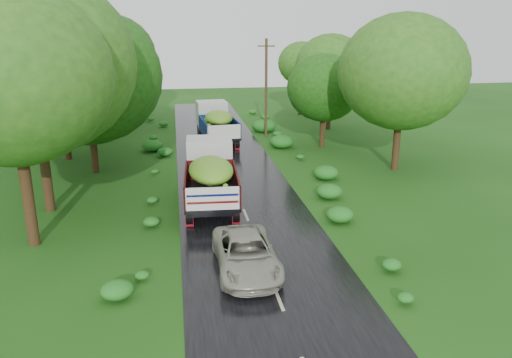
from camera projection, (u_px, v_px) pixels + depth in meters
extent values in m
plane|color=#17410D|center=(279.00, 299.00, 17.11)|extent=(120.00, 120.00, 0.00)
cube|color=black|center=(255.00, 240.00, 21.82)|extent=(6.50, 80.00, 0.02)
cube|color=#BFB78C|center=(279.00, 298.00, 17.10)|extent=(0.12, 1.60, 0.00)
cube|color=#BFB78C|center=(259.00, 249.00, 20.87)|extent=(0.12, 1.60, 0.00)
cube|color=#BFB78C|center=(246.00, 215.00, 24.64)|extent=(0.12, 1.60, 0.00)
cube|color=#BFB78C|center=(236.00, 189.00, 28.42)|extent=(0.12, 1.60, 0.00)
cube|color=#BFB78C|center=(228.00, 170.00, 32.19)|extent=(0.12, 1.60, 0.00)
cube|color=#BFB78C|center=(222.00, 155.00, 35.96)|extent=(0.12, 1.60, 0.00)
cube|color=#BFB78C|center=(218.00, 143.00, 39.73)|extent=(0.12, 1.60, 0.00)
cube|color=#BFB78C|center=(214.00, 132.00, 43.50)|extent=(0.12, 1.60, 0.00)
cube|color=#BFB78C|center=(210.00, 124.00, 47.27)|extent=(0.12, 1.60, 0.00)
cube|color=#BFB78C|center=(207.00, 117.00, 51.04)|extent=(0.12, 1.60, 0.00)
cube|color=#BFB78C|center=(205.00, 110.00, 54.82)|extent=(0.12, 1.60, 0.00)
cube|color=black|center=(211.00, 192.00, 25.81)|extent=(2.24, 6.37, 0.31)
cylinder|color=black|center=(191.00, 182.00, 27.91)|extent=(0.37, 1.13, 1.12)
cylinder|color=black|center=(229.00, 181.00, 28.14)|extent=(0.37, 1.13, 1.12)
cylinder|color=black|center=(190.00, 205.00, 24.39)|extent=(0.37, 1.13, 1.12)
cylinder|color=black|center=(234.00, 204.00, 24.62)|extent=(0.37, 1.13, 1.12)
cylinder|color=black|center=(189.00, 214.00, 23.31)|extent=(0.37, 1.13, 1.12)
cylinder|color=black|center=(236.00, 212.00, 23.53)|extent=(0.37, 1.13, 1.12)
cube|color=maroon|center=(189.00, 222.00, 23.02)|extent=(0.38, 0.06, 0.50)
cube|color=maroon|center=(236.00, 220.00, 23.25)|extent=(0.38, 0.06, 0.50)
cube|color=silver|center=(209.00, 157.00, 27.83)|extent=(2.57, 2.24, 2.12)
cube|color=black|center=(212.00, 195.00, 24.63)|extent=(2.80, 4.92, 0.18)
cube|color=#4F0E0E|center=(186.00, 184.00, 24.31)|extent=(0.33, 4.79, 1.06)
cube|color=#4F0E0E|center=(236.00, 182.00, 24.57)|extent=(0.33, 4.79, 1.06)
cube|color=#4F0E0E|center=(210.00, 170.00, 26.68)|extent=(2.57, 0.22, 1.06)
cube|color=silver|center=(213.00, 199.00, 22.21)|extent=(2.57, 0.22, 1.06)
ellipsoid|color=#408818|center=(211.00, 170.00, 24.25)|extent=(2.36, 4.13, 1.12)
cube|color=black|center=(217.00, 134.00, 39.59)|extent=(2.37, 6.32, 0.31)
cylinder|color=black|center=(200.00, 131.00, 41.49)|extent=(0.39, 1.12, 1.10)
cylinder|color=black|center=(225.00, 130.00, 41.97)|extent=(0.39, 1.12, 1.10)
cylinder|color=black|center=(206.00, 140.00, 38.10)|extent=(0.39, 1.12, 1.10)
cylinder|color=black|center=(233.00, 139.00, 38.58)|extent=(0.39, 1.12, 1.10)
cylinder|color=black|center=(208.00, 144.00, 37.05)|extent=(0.39, 1.12, 1.10)
cylinder|color=black|center=(236.00, 142.00, 37.53)|extent=(0.39, 1.12, 1.10)
cube|color=maroon|center=(209.00, 148.00, 36.78)|extent=(0.38, 0.07, 0.49)
cube|color=maroon|center=(237.00, 146.00, 37.26)|extent=(0.38, 0.07, 0.49)
cube|color=silver|center=(212.00, 114.00, 41.53)|extent=(2.58, 2.27, 2.09)
cube|color=black|center=(219.00, 134.00, 38.45)|extent=(2.89, 4.91, 0.18)
cube|color=navy|center=(203.00, 127.00, 38.00)|extent=(0.46, 4.72, 1.04)
cube|color=navy|center=(235.00, 125.00, 38.55)|extent=(0.46, 4.72, 1.04)
cube|color=navy|center=(214.00, 121.00, 40.42)|extent=(2.53, 0.29, 1.04)
cube|color=silver|center=(224.00, 132.00, 36.12)|extent=(2.53, 0.29, 1.04)
ellipsoid|color=#408818|center=(219.00, 118.00, 38.08)|extent=(2.43, 4.12, 1.10)
imported|color=#A1A18F|center=(246.00, 254.00, 18.90)|extent=(2.28, 4.88, 1.35)
cylinder|color=#382616|center=(266.00, 89.00, 40.93)|extent=(0.25, 0.25, 7.98)
cube|color=#382616|center=(266.00, 46.00, 39.93)|extent=(1.40, 0.30, 0.10)
cylinder|color=black|center=(22.00, 153.00, 20.15)|extent=(0.48, 0.48, 8.13)
ellipsoid|color=#19420C|center=(10.00, 75.00, 19.23)|extent=(3.97, 3.97, 3.58)
cylinder|color=black|center=(40.00, 130.00, 24.08)|extent=(0.48, 0.48, 8.31)
ellipsoid|color=#19420C|center=(32.00, 63.00, 23.15)|extent=(4.39, 4.39, 3.95)
cylinder|color=black|center=(91.00, 119.00, 30.82)|extent=(0.44, 0.44, 6.82)
ellipsoid|color=#19420C|center=(87.00, 77.00, 30.05)|extent=(4.26, 4.26, 3.83)
cylinder|color=black|center=(62.00, 104.00, 33.80)|extent=(0.47, 0.47, 7.77)
ellipsoid|color=#19420C|center=(57.00, 59.00, 32.92)|extent=(4.41, 4.41, 3.97)
cylinder|color=black|center=(83.00, 95.00, 37.99)|extent=(0.47, 0.47, 7.76)
ellipsoid|color=#19420C|center=(79.00, 55.00, 37.12)|extent=(3.52, 3.52, 3.17)
cylinder|color=black|center=(76.00, 90.00, 43.72)|extent=(0.45, 0.45, 7.05)
ellipsoid|color=#19420C|center=(73.00, 59.00, 42.93)|extent=(4.10, 4.10, 3.69)
cylinder|color=black|center=(113.00, 85.00, 47.88)|extent=(0.45, 0.45, 7.04)
ellipsoid|color=#19420C|center=(110.00, 56.00, 47.09)|extent=(4.15, 4.15, 3.73)
cylinder|color=black|center=(399.00, 115.00, 31.46)|extent=(0.45, 0.45, 7.08)
ellipsoid|color=#275B16|center=(403.00, 72.00, 30.66)|extent=(3.98, 3.98, 3.58)
cylinder|color=black|center=(323.00, 114.00, 37.76)|extent=(0.40, 0.40, 5.13)
ellipsoid|color=#275B16|center=(324.00, 88.00, 37.18)|extent=(3.34, 3.34, 3.01)
cylinder|color=black|center=(330.00, 94.00, 44.10)|extent=(0.43, 0.43, 6.28)
ellipsoid|color=#275B16|center=(331.00, 67.00, 43.39)|extent=(3.53, 3.53, 3.18)
cylinder|color=black|center=(301.00, 86.00, 51.50)|extent=(0.42, 0.42, 5.97)
ellipsoid|color=#275B16|center=(302.00, 63.00, 50.83)|extent=(3.11, 3.11, 2.80)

